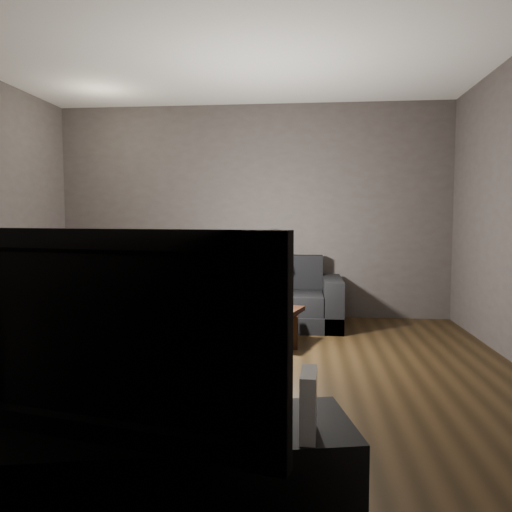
# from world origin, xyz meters

# --- Properties ---
(floor) EXTENTS (5.00, 5.00, 0.00)m
(floor) POSITION_xyz_m (0.00, 0.00, 0.00)
(floor) COLOR black
(floor) RESTS_ON ground
(back_wall) EXTENTS (5.00, 0.04, 2.70)m
(back_wall) POSITION_xyz_m (0.00, 2.50, 1.35)
(back_wall) COLOR #3E3736
(back_wall) RESTS_ON ground
(front_wall) EXTENTS (5.00, 0.04, 2.70)m
(front_wall) POSITION_xyz_m (0.00, -2.50, 1.35)
(front_wall) COLOR #3E3736
(front_wall) RESTS_ON ground
(ceiling) EXTENTS (5.00, 5.00, 0.02)m
(ceiling) POSITION_xyz_m (0.00, 0.00, 2.70)
(ceiling) COLOR white
(ceiling) RESTS_ON back_wall
(sofa) EXTENTS (2.10, 0.91, 0.81)m
(sofa) POSITION_xyz_m (0.06, 1.93, 0.26)
(sofa) COLOR black
(sofa) RESTS_ON floor
(child) EXTENTS (0.41, 0.50, 1.01)m
(child) POSITION_xyz_m (0.30, 1.87, 0.67)
(child) COLOR black
(child) RESTS_ON sofa
(wii_remote_red) EXTENTS (0.06, 0.08, 0.19)m
(wii_remote_red) POSITION_xyz_m (0.38, 1.48, 0.87)
(wii_remote_red) COLOR red
(wii_remote_red) RESTS_ON child
(nunchuk_white) EXTENTS (0.07, 0.09, 0.14)m
(nunchuk_white) POSITION_xyz_m (0.23, 1.49, 0.83)
(nunchuk_white) COLOR silver
(nunchuk_white) RESTS_ON child
(wii_remote_black) EXTENTS (0.05, 0.16, 0.03)m
(wii_remote_black) POSITION_xyz_m (-0.88, 1.86, 0.59)
(wii_remote_black) COLOR black
(wii_remote_black) RESTS_ON sofa
(coffee_table) EXTENTS (1.13, 0.79, 0.37)m
(coffee_table) POSITION_xyz_m (0.13, 1.08, 0.32)
(coffee_table) COLOR black
(coffee_table) RESTS_ON floor
(media_console) EXTENTS (1.59, 0.75, 0.55)m
(media_console) POSITION_xyz_m (0.09, -2.27, 0.27)
(media_console) COLOR black
(media_console) RESTS_ON floor
(tv) EXTENTS (1.19, 0.42, 0.68)m
(tv) POSITION_xyz_m (0.09, -2.27, 0.89)
(tv) COLOR black
(tv) RESTS_ON media_console
(wii_console) EXTENTS (0.06, 0.17, 0.22)m
(wii_console) POSITION_xyz_m (0.70, -2.27, 0.66)
(wii_console) COLOR silver
(wii_console) RESTS_ON media_console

